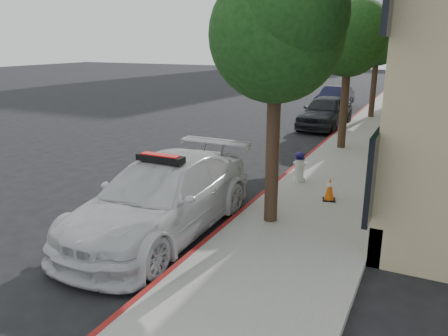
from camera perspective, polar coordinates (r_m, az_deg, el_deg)
ground at (r=13.11m, az=-2.90°, el=-2.13°), size 120.00×120.00×0.00m
sidewalk at (r=21.42m, az=18.96°, el=4.45°), size 3.20×50.00×0.15m
curb_strip at (r=21.65m, az=14.92°, el=4.91°), size 0.12×50.00×0.15m
tree_near at (r=9.40m, az=6.99°, el=17.01°), size 2.92×2.82×5.62m
tree_mid at (r=17.16m, az=16.12°, el=15.74°), size 2.77×2.64×5.43m
tree_far at (r=25.07m, az=19.57°, el=15.94°), size 3.10×3.00×5.81m
police_car at (r=9.74m, az=-8.09°, el=-3.76°), size 2.35×5.69×1.80m
parked_car_mid at (r=22.17m, az=13.12°, el=7.17°), size 2.11×4.74×1.58m
parked_car_far at (r=28.75m, az=14.24°, el=8.88°), size 1.81×4.27×1.37m
fire_hydrant at (r=12.96m, az=9.82°, el=0.13°), size 0.38×0.34×0.89m
traffic_cone at (r=11.61m, az=13.63°, el=-2.66°), size 0.39×0.39×0.63m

